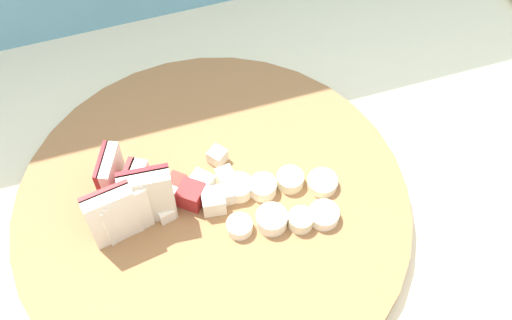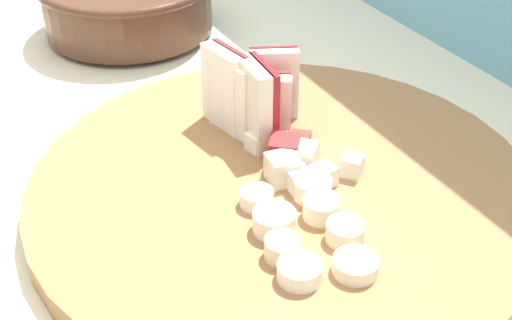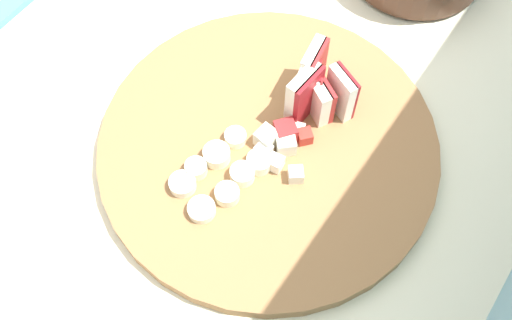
# 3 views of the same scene
# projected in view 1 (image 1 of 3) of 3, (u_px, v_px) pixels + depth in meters

# --- Properties ---
(tile_backsplash) EXTENTS (2.40, 0.04, 1.35)m
(tile_backsplash) POSITION_uv_depth(u_px,v_px,m) (185.00, 112.00, 0.98)
(tile_backsplash) COLOR #6BADC6
(tile_backsplash) RESTS_ON ground
(cutting_board) EXTENTS (0.37, 0.37, 0.02)m
(cutting_board) POSITION_uv_depth(u_px,v_px,m) (213.00, 211.00, 0.63)
(cutting_board) COLOR olive
(cutting_board) RESTS_ON tiled_countertop
(apple_wedge_fan) EXTENTS (0.08, 0.07, 0.07)m
(apple_wedge_fan) POSITION_uv_depth(u_px,v_px,m) (126.00, 201.00, 0.59)
(apple_wedge_fan) COLOR maroon
(apple_wedge_fan) RESTS_ON cutting_board
(apple_dice_pile) EXTENTS (0.08, 0.07, 0.02)m
(apple_dice_pile) POSITION_uv_depth(u_px,v_px,m) (201.00, 190.00, 0.62)
(apple_dice_pile) COLOR white
(apple_dice_pile) RESTS_ON cutting_board
(banana_slice_rows) EXTENTS (0.11, 0.08, 0.01)m
(banana_slice_rows) POSITION_uv_depth(u_px,v_px,m) (280.00, 202.00, 0.61)
(banana_slice_rows) COLOR white
(banana_slice_rows) RESTS_ON cutting_board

